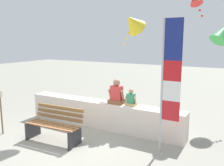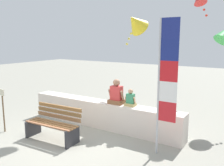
% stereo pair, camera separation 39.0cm
% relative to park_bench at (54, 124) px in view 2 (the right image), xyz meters
% --- Properties ---
extents(ground_plane, '(40.00, 40.00, 0.00)m').
position_rel_park_bench_xyz_m(ground_plane, '(0.52, 0.08, -0.41)').
color(ground_plane, gray).
extents(seawall_ledge, '(5.09, 0.48, 0.79)m').
position_rel_park_bench_xyz_m(seawall_ledge, '(0.52, 1.48, -0.02)').
color(seawall_ledge, beige).
rests_on(seawall_ledge, ground).
extents(park_bench, '(1.52, 0.68, 0.88)m').
position_rel_park_bench_xyz_m(park_bench, '(0.00, 0.00, 0.00)').
color(park_bench, '#965E3E').
rests_on(park_bench, ground).
extents(person_adult, '(0.47, 0.35, 0.72)m').
position_rel_park_bench_xyz_m(person_adult, '(1.02, 1.51, 0.66)').
color(person_adult, brown).
rests_on(person_adult, seawall_ledge).
extents(person_child, '(0.32, 0.23, 0.49)m').
position_rel_park_bench_xyz_m(person_child, '(1.48, 1.51, 0.57)').
color(person_child, tan).
rests_on(person_child, seawall_ledge).
extents(flag_banner, '(0.45, 0.05, 3.08)m').
position_rel_park_bench_xyz_m(flag_banner, '(2.76, 0.71, 1.40)').
color(flag_banner, '#B7B7BC').
rests_on(flag_banner, ground).
extents(kite_yellow, '(0.89, 1.03, 1.20)m').
position_rel_park_bench_xyz_m(kite_yellow, '(0.73, 3.21, 2.78)').
color(kite_yellow, yellow).
extents(sign_post, '(0.24, 0.06, 1.25)m').
position_rel_park_bench_xyz_m(sign_post, '(-1.61, -0.38, 0.33)').
color(sign_post, brown).
rests_on(sign_post, ground).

